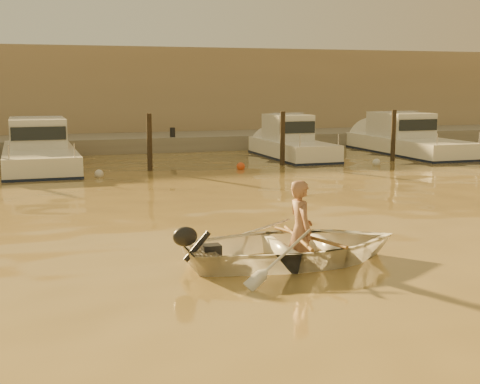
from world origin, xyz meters
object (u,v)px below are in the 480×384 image
object	(u,v)px
moored_boat_2	(39,150)
moored_boat_4	(292,143)
waterfront_building	(106,95)
moored_boat_5	(409,139)
person	(301,230)
dinghy	(295,246)

from	to	relation	value
moored_boat_2	moored_boat_4	world-z (taller)	same
moored_boat_2	moored_boat_4	distance (m)	9.98
moored_boat_4	waterfront_building	xyz separation A→B (m)	(-6.12, 11.00, 1.77)
moored_boat_4	waterfront_building	size ratio (longest dim) A/B	0.13
moored_boat_4	moored_boat_5	distance (m)	5.48
person	moored_boat_2	xyz separation A→B (m)	(-3.84, 15.03, 0.07)
moored_boat_2	person	bearing A→B (deg)	-75.66
moored_boat_4	moored_boat_5	size ratio (longest dim) A/B	0.77
moored_boat_4	dinghy	bearing A→B (deg)	-112.55
person	moored_boat_4	xyz separation A→B (m)	(6.14, 15.03, 0.07)
moored_boat_2	moored_boat_5	distance (m)	15.46
dinghy	moored_boat_2	world-z (taller)	moored_boat_2
moored_boat_4	moored_boat_5	bearing A→B (deg)	0.00
person	waterfront_building	distance (m)	26.09
moored_boat_5	waterfront_building	size ratio (longest dim) A/B	0.17
dinghy	waterfront_building	world-z (taller)	waterfront_building
person	moored_boat_5	world-z (taller)	moored_boat_5
person	waterfront_building	xyz separation A→B (m)	(0.02, 26.03, 1.84)
person	waterfront_building	size ratio (longest dim) A/B	0.04
moored_boat_2	moored_boat_4	size ratio (longest dim) A/B	1.33
dinghy	moored_boat_5	bearing A→B (deg)	-37.19
moored_boat_5	waterfront_building	xyz separation A→B (m)	(-11.61, 11.00, 1.77)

